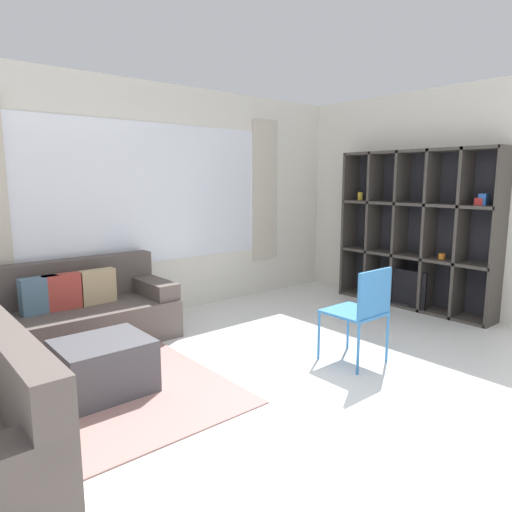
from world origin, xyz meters
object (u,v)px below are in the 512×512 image
at_px(couch_main, 73,316).
at_px(ottoman, 104,367).
at_px(folding_chair, 362,307).
at_px(shelving_unit, 416,232).

relative_size(couch_main, ottoman, 2.86).
bearing_deg(folding_chair, ottoman, -25.41).
xyz_separation_m(shelving_unit, folding_chair, (-2.02, -0.71, -0.44)).
bearing_deg(folding_chair, couch_main, -49.65).
distance_m(shelving_unit, folding_chair, 2.19).
bearing_deg(couch_main, shelving_unit, -19.99).
distance_m(shelving_unit, couch_main, 4.09).
distance_m(ottoman, folding_chair, 2.18).
bearing_deg(folding_chair, shelving_unit, -160.59).
relative_size(shelving_unit, couch_main, 1.08).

